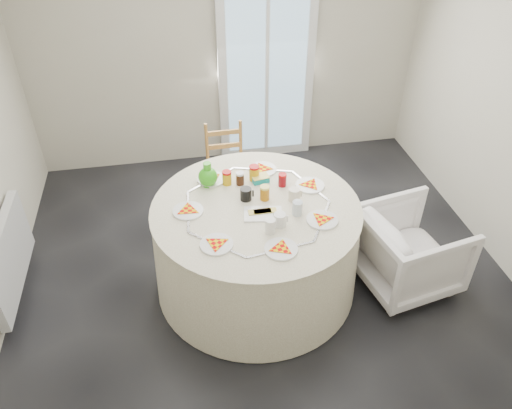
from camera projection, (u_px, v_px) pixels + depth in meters
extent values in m
plane|color=black|center=(264.00, 278.00, 4.14)|extent=(4.00, 4.00, 0.00)
cube|color=#BCB5A3|center=(226.00, 41.00, 4.92)|extent=(4.00, 0.02, 2.60)
cube|color=silver|center=(266.00, 65.00, 5.09)|extent=(1.00, 0.08, 2.10)
cube|color=silver|center=(10.00, 257.00, 3.79)|extent=(0.07, 1.00, 0.55)
cylinder|color=white|center=(256.00, 248.00, 3.88)|extent=(1.59, 1.59, 0.81)
imported|color=white|center=(411.00, 244.00, 3.89)|extent=(0.79, 0.82, 0.73)
cube|color=#0A8E91|center=(260.00, 181.00, 3.89)|extent=(0.15, 0.12, 0.05)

